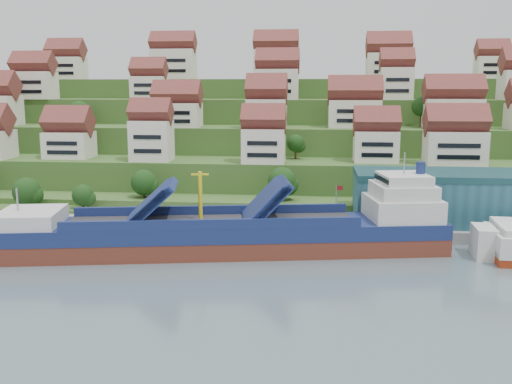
# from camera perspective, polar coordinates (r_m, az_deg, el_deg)

# --- Properties ---
(ground) EXTENTS (300.00, 300.00, 0.00)m
(ground) POSITION_cam_1_polar(r_m,az_deg,el_deg) (101.15, -2.21, -5.86)
(ground) COLOR slate
(ground) RESTS_ON ground
(quay) EXTENTS (180.00, 14.00, 2.20)m
(quay) POSITION_cam_1_polar(r_m,az_deg,el_deg) (114.52, 8.85, -3.48)
(quay) COLOR gray
(quay) RESTS_ON ground
(hillside) EXTENTS (260.00, 128.00, 31.00)m
(hillside) POSITION_cam_1_polar(r_m,az_deg,el_deg) (200.93, 2.01, 5.32)
(hillside) COLOR #2D4C1E
(hillside) RESTS_ON ground
(hillside_village) EXTENTS (158.61, 63.07, 29.39)m
(hillside_village) POSITION_cam_1_polar(r_m,az_deg,el_deg) (159.10, 0.58, 9.18)
(hillside_village) COLOR silver
(hillside_village) RESTS_ON ground
(hillside_trees) EXTENTS (142.19, 62.87, 30.74)m
(hillside_trees) POSITION_cam_1_polar(r_m,az_deg,el_deg) (141.89, -5.44, 5.25)
(hillside_trees) COLOR #1C4316
(hillside_trees) RESTS_ON ground
(warehouse) EXTENTS (60.00, 15.00, 10.00)m
(warehouse) POSITION_cam_1_polar(r_m,az_deg,el_deg) (121.13, 24.18, -0.56)
(warehouse) COLOR #255664
(warehouse) RESTS_ON quay
(flagpole) EXTENTS (1.28, 0.16, 8.00)m
(flagpole) POSITION_cam_1_polar(r_m,az_deg,el_deg) (108.31, 8.06, -1.12)
(flagpole) COLOR gray
(flagpole) RESTS_ON quay
(cargo_ship) EXTENTS (77.69, 25.46, 17.02)m
(cargo_ship) POSITION_cam_1_polar(r_m,az_deg,el_deg) (99.40, -2.00, -4.20)
(cargo_ship) COLOR #602A1D
(cargo_ship) RESTS_ON ground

